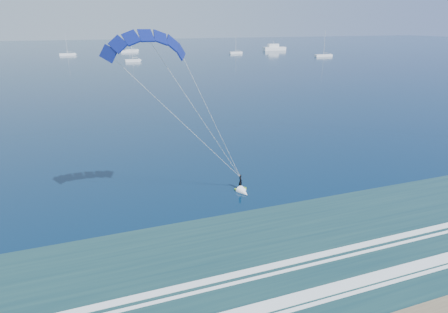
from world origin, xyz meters
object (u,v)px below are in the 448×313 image
object	(u,v)px
kitesurfer_rig	(200,117)
motor_yacht	(274,48)
sailboat_5	(236,53)
sailboat_4	(132,50)
sailboat_7	(129,51)
sailboat_6	(323,55)
sailboat_2	(68,54)
sailboat_3	(133,60)

from	to	relation	value
kitesurfer_rig	motor_yacht	world-z (taller)	kitesurfer_rig
kitesurfer_rig	sailboat_5	bearing A→B (deg)	66.42
sailboat_4	sailboat_7	world-z (taller)	sailboat_7
sailboat_5	kitesurfer_rig	bearing A→B (deg)	-113.58
sailboat_5	sailboat_7	world-z (taller)	sailboat_7
sailboat_7	motor_yacht	bearing A→B (deg)	-10.15
kitesurfer_rig	sailboat_4	xyz separation A→B (m)	(28.43, 233.84, -8.75)
sailboat_4	sailboat_6	size ratio (longest dim) A/B	0.83
motor_yacht	sailboat_5	distance (m)	38.72
sailboat_2	sailboat_3	world-z (taller)	sailboat_2
sailboat_6	sailboat_3	bearing A→B (deg)	176.05
kitesurfer_rig	sailboat_6	distance (m)	195.33
kitesurfer_rig	sailboat_6	world-z (taller)	kitesurfer_rig
kitesurfer_rig	sailboat_5	distance (m)	208.29
sailboat_3	sailboat_5	bearing A→B (deg)	24.42
sailboat_7	sailboat_4	bearing A→B (deg)	72.17
motor_yacht	sailboat_7	size ratio (longest dim) A/B	1.13
sailboat_6	sailboat_7	bearing A→B (deg)	143.27
motor_yacht	sailboat_7	distance (m)	94.02
motor_yacht	sailboat_4	xyz separation A→B (m)	(-89.53, 25.96, -0.99)
sailboat_4	kitesurfer_rig	bearing A→B (deg)	-96.93
sailboat_6	sailboat_4	bearing A→B (deg)	138.87
kitesurfer_rig	sailboat_2	size ratio (longest dim) A/B	1.59
sailboat_5	sailboat_6	bearing A→B (deg)	-45.11
sailboat_3	sailboat_6	world-z (taller)	sailboat_6
sailboat_3	sailboat_6	size ratio (longest dim) A/B	0.74
motor_yacht	sailboat_5	xyz separation A→B (m)	(-34.70, -17.15, -1.00)
sailboat_5	sailboat_4	bearing A→B (deg)	141.82
kitesurfer_rig	sailboat_6	xyz separation A→B (m)	(119.86, 153.98, -8.73)
sailboat_7	sailboat_2	bearing A→B (deg)	-161.62
sailboat_3	sailboat_4	distance (m)	73.58
sailboat_2	sailboat_5	bearing A→B (deg)	-13.03
kitesurfer_rig	sailboat_3	world-z (taller)	kitesurfer_rig
motor_yacht	sailboat_3	world-z (taller)	sailboat_3
sailboat_6	kitesurfer_rig	bearing A→B (deg)	-127.90
kitesurfer_rig	sailboat_3	distance (m)	162.25
kitesurfer_rig	sailboat_4	bearing A→B (deg)	83.07
motor_yacht	sailboat_5	world-z (taller)	sailboat_5
kitesurfer_rig	sailboat_4	world-z (taller)	kitesurfer_rig
motor_yacht	sailboat_3	bearing A→B (deg)	-154.92
sailboat_2	sailboat_5	xyz separation A→B (m)	(93.91, -21.74, -0.01)
sailboat_2	sailboat_6	distance (m)	143.02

